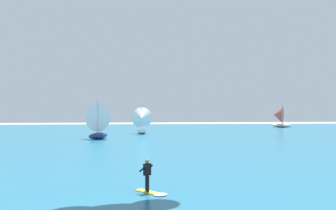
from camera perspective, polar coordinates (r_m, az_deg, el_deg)
name	(u,v)px	position (r m, az deg, el deg)	size (l,w,h in m)	color
ocean	(153,136)	(54.65, -2.50, -5.18)	(160.00, 90.00, 0.10)	#236B89
kitesurfer	(150,181)	(17.90, -3.01, -12.29)	(1.72, 1.84, 1.67)	yellow
sailboat_near_shore	(101,121)	(51.30, -11.01, -2.53)	(4.44, 4.98, 5.60)	navy
sailboat_mid_left	(142,120)	(59.99, -4.33, -2.50)	(3.67, 4.35, 5.11)	white
sailboat_far_left	(279,117)	(85.77, 17.69, -1.83)	(4.90, 4.45, 5.45)	silver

